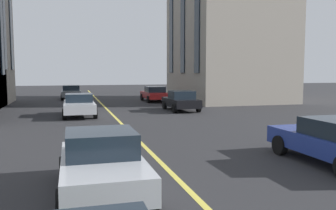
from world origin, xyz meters
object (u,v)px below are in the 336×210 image
object	(u,v)px
car_black_oncoming	(181,101)
car_silver_parked_b	(79,105)
car_red_far	(155,94)
car_blue_near	(335,141)
car_silver_mid	(102,163)
car_grey_trailing	(71,92)

from	to	relation	value
car_black_oncoming	car_silver_parked_b	distance (m)	7.05
car_black_oncoming	car_red_far	size ratio (longest dim) A/B	0.89
car_blue_near	car_red_far	size ratio (longest dim) A/B	1.00
car_black_oncoming	car_silver_mid	bearing A→B (deg)	156.58
car_black_oncoming	car_grey_trailing	xyz separation A→B (m)	(12.99, 7.33, 0.00)
car_black_oncoming	car_red_far	world-z (taller)	car_black_oncoming
car_black_oncoming	car_silver_mid	size ratio (longest dim) A/B	1.00
car_silver_mid	car_red_far	bearing A→B (deg)	-16.00
car_red_far	car_grey_trailing	world-z (taller)	same
car_black_oncoming	car_silver_parked_b	world-z (taller)	car_black_oncoming
car_black_oncoming	car_grey_trailing	size ratio (longest dim) A/B	0.89
car_silver_parked_b	car_red_far	world-z (taller)	same
car_blue_near	car_silver_mid	bearing A→B (deg)	96.02
car_silver_parked_b	car_blue_near	distance (m)	15.50
car_blue_near	car_red_far	bearing A→B (deg)	0.00
car_blue_near	car_grey_trailing	size ratio (longest dim) A/B	1.00
car_black_oncoming	car_red_far	xyz separation A→B (m)	(8.07, 0.00, 0.00)
car_grey_trailing	car_silver_mid	xyz separation A→B (m)	(-28.79, -0.49, -0.00)
car_silver_parked_b	car_silver_mid	distance (m)	14.57
car_silver_mid	car_blue_near	bearing A→B (deg)	-83.98
car_black_oncoming	car_grey_trailing	world-z (taller)	car_black_oncoming
car_blue_near	car_silver_mid	size ratio (longest dim) A/B	1.13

